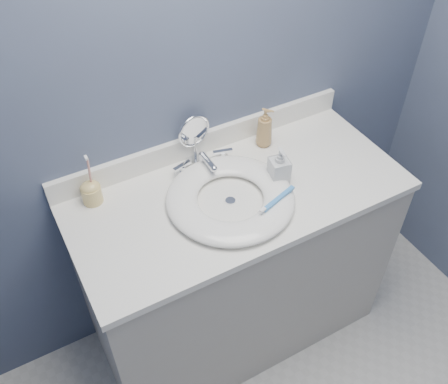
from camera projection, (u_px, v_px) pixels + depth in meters
back_wall at (201, 78)px, 1.73m from camera, size 2.20×0.02×2.40m
vanity_cabinet at (236, 269)px, 2.10m from camera, size 1.20×0.55×0.85m
countertop at (238, 195)px, 1.79m from camera, size 1.22×0.57×0.03m
backsplash at (204, 142)px, 1.92m from camera, size 1.22×0.02×0.09m
basin at (230, 198)px, 1.73m from camera, size 0.45×0.45×0.04m
drain at (230, 201)px, 1.74m from camera, size 0.04×0.04×0.01m
faucet at (204, 164)px, 1.85m from camera, size 0.25×0.13×0.07m
makeup_mirror at (194, 136)px, 1.84m from camera, size 0.13×0.08×0.20m
soap_bottle_amber at (265, 127)px, 1.92m from camera, size 0.09×0.09×0.17m
soap_bottle_clear at (279, 166)px, 1.77m from camera, size 0.08×0.08×0.15m
toothbrush_holder at (91, 191)px, 1.72m from camera, size 0.07×0.07×0.20m
toothbrush_lying at (277, 200)px, 1.69m from camera, size 0.17×0.07×0.02m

